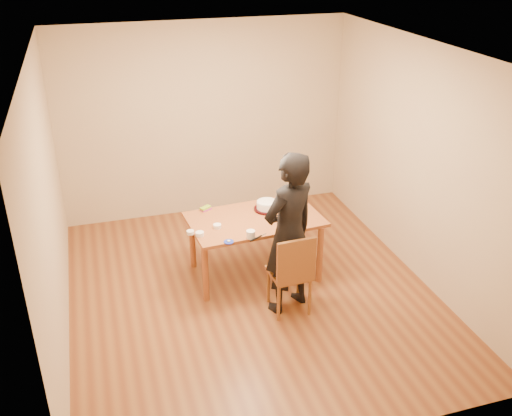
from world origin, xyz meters
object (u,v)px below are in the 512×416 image
object	(u,v)px
dining_chair	(289,273)
dining_table	(255,219)
cake_plate	(267,209)
cake	(267,205)
person	(289,234)

from	to	relation	value
dining_chair	dining_table	bearing A→B (deg)	98.01
dining_table	cake_plate	bearing A→B (deg)	34.83
dining_table	cake	world-z (taller)	cake
cake_plate	cake	xyz separation A→B (m)	(0.00, 0.00, 0.05)
dining_chair	person	xyz separation A→B (m)	(0.00, 0.05, 0.45)
dining_table	person	world-z (taller)	person
dining_table	dining_chair	bearing A→B (deg)	-83.24
person	dining_chair	bearing A→B (deg)	66.85
cake_plate	person	xyz separation A→B (m)	(-0.05, -0.89, 0.14)
dining_table	cake_plate	xyz separation A→B (m)	(0.20, 0.16, 0.03)
dining_chair	cake	world-z (taller)	cake
cake_plate	person	size ratio (longest dim) A/B	0.17
dining_chair	cake_plate	xyz separation A→B (m)	(0.05, 0.94, 0.31)
dining_table	dining_chair	world-z (taller)	dining_table
cake	person	xyz separation A→B (m)	(-0.05, -0.89, 0.09)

